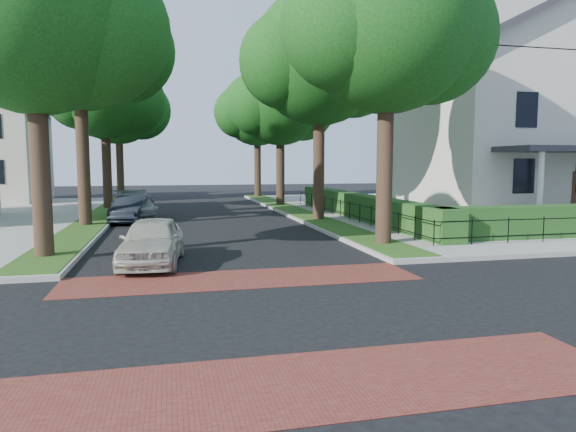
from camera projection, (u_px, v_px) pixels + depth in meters
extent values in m
plane|color=black|center=(266.00, 315.00, 9.99)|extent=(120.00, 120.00, 0.00)
cube|color=gray|center=(511.00, 208.00, 32.78)|extent=(30.00, 30.00, 0.15)
cube|color=maroon|center=(243.00, 279.00, 13.09)|extent=(9.00, 2.20, 0.01)
cube|color=maroon|center=(310.00, 383.00, 6.89)|extent=(9.00, 2.20, 0.01)
cube|color=#264C15|center=(297.00, 211.00, 29.69)|extent=(1.60, 29.80, 0.02)
cube|color=#264C15|center=(100.00, 216.00, 27.26)|extent=(1.60, 29.80, 0.02)
cylinder|color=black|center=(385.00, 137.00, 17.61)|extent=(0.56, 0.56, 7.35)
sphere|color=#0F3910|center=(387.00, 21.00, 17.21)|extent=(6.20, 6.20, 6.20)
sphere|color=#0F3910|center=(429.00, 38.00, 17.93)|extent=(4.65, 4.65, 4.65)
sphere|color=#0F3910|center=(346.00, 25.00, 16.70)|extent=(4.34, 4.34, 4.34)
sphere|color=#0F3910|center=(373.00, 18.00, 18.68)|extent=(4.03, 4.03, 4.03)
cylinder|color=black|center=(319.00, 142.00, 25.34)|extent=(0.56, 0.56, 7.70)
sphere|color=#0F3910|center=(319.00, 57.00, 24.92)|extent=(6.60, 6.60, 6.60)
sphere|color=#0F3910|center=(352.00, 68.00, 25.66)|extent=(4.95, 4.95, 4.95)
sphere|color=#0F3910|center=(287.00, 61.00, 24.39)|extent=(4.62, 4.62, 4.62)
sphere|color=#0F3910|center=(312.00, 54.00, 26.49)|extent=(4.29, 4.29, 4.29)
cylinder|color=black|center=(280.00, 155.00, 34.12)|extent=(0.56, 0.56, 6.65)
sphere|color=#0F3910|center=(280.00, 101.00, 33.75)|extent=(5.80, 5.80, 5.80)
sphere|color=#0F3910|center=(303.00, 108.00, 34.44)|extent=(4.35, 4.35, 4.35)
sphere|color=#0F3910|center=(259.00, 105.00, 33.26)|extent=(4.06, 4.06, 4.06)
sphere|color=#0F3910|center=(277.00, 96.00, 35.13)|extent=(3.77, 3.77, 3.77)
cylinder|color=black|center=(258.00, 154.00, 42.82)|extent=(0.56, 0.56, 7.00)
sphere|color=#0F3910|center=(257.00, 109.00, 42.43)|extent=(6.00, 6.00, 6.00)
sphere|color=#0F3910|center=(276.00, 115.00, 43.14)|extent=(4.50, 4.50, 4.50)
sphere|color=#0F3910|center=(240.00, 112.00, 41.93)|extent=(4.20, 4.20, 4.20)
sphere|color=#0F3910|center=(255.00, 105.00, 43.86)|extent=(3.90, 3.90, 3.90)
cylinder|color=black|center=(39.00, 139.00, 15.15)|extent=(0.56, 0.56, 7.00)
sphere|color=#0F3910|center=(32.00, 10.00, 14.77)|extent=(6.00, 6.00, 6.00)
sphere|color=#0F3910|center=(95.00, 30.00, 15.47)|extent=(4.50, 4.50, 4.50)
sphere|color=#0F3910|center=(47.00, 7.00, 16.19)|extent=(3.90, 3.90, 3.90)
cylinder|color=black|center=(82.00, 135.00, 22.85)|extent=(0.56, 0.56, 8.05)
sphere|color=#0F3910|center=(78.00, 37.00, 22.41)|extent=(6.40, 6.40, 6.40)
sphere|color=#0F3910|center=(121.00, 50.00, 23.13)|extent=(4.80, 4.80, 4.80)
sphere|color=#0F3910|center=(38.00, 41.00, 21.88)|extent=(4.48, 4.48, 4.48)
sphere|color=#0F3910|center=(86.00, 34.00, 23.93)|extent=(4.16, 4.16, 4.16)
cylinder|color=black|center=(106.00, 153.00, 31.63)|extent=(0.56, 0.56, 6.86)
sphere|color=#0F3910|center=(104.00, 93.00, 31.25)|extent=(5.60, 5.60, 5.60)
sphere|color=#0F3910|center=(131.00, 101.00, 31.93)|extent=(4.20, 4.20, 4.20)
sphere|color=#0F3910|center=(79.00, 97.00, 30.77)|extent=(3.92, 3.92, 3.92)
sphere|color=#0F3910|center=(108.00, 88.00, 32.58)|extent=(3.64, 3.64, 3.64)
cylinder|color=black|center=(120.00, 153.00, 40.33)|extent=(0.56, 0.56, 7.14)
sphere|color=#0F3910|center=(118.00, 104.00, 39.94)|extent=(6.20, 6.20, 6.20)
sphere|color=#0F3910|center=(141.00, 110.00, 40.66)|extent=(4.65, 4.65, 4.65)
sphere|color=#0F3910|center=(97.00, 107.00, 39.43)|extent=(4.34, 4.34, 4.34)
sphere|color=#0F3910|center=(121.00, 100.00, 41.41)|extent=(4.03, 4.03, 4.03)
cube|color=#1D4417|center=(360.00, 206.00, 26.18)|extent=(1.00, 18.00, 1.20)
cube|color=silver|center=(517.00, 142.00, 29.00)|extent=(12.00, 10.00, 8.00)
cylinder|color=white|center=(540.00, 186.00, 21.35)|extent=(0.24, 0.24, 3.00)
cube|color=maroon|center=(4.00, 83.00, 35.68)|extent=(0.80, 0.80, 3.64)
imported|color=beige|center=(152.00, 241.00, 14.91)|extent=(2.06, 4.22, 1.39)
imported|color=black|center=(132.00, 209.00, 25.53)|extent=(2.03, 4.21, 1.33)
imported|color=slate|center=(133.00, 206.00, 26.43)|extent=(2.76, 5.38, 1.49)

